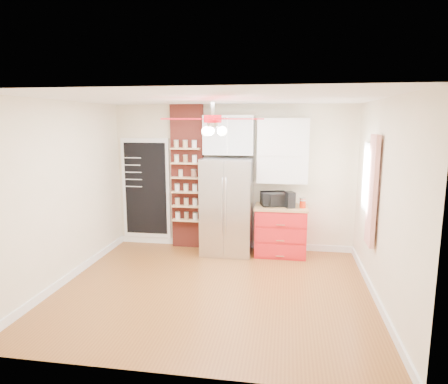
% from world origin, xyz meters
% --- Properties ---
extents(floor, '(4.50, 4.50, 0.00)m').
position_xyz_m(floor, '(0.00, 0.00, 0.00)').
color(floor, brown).
rests_on(floor, ground).
extents(ceiling, '(4.50, 4.50, 0.00)m').
position_xyz_m(ceiling, '(0.00, 0.00, 2.70)').
color(ceiling, white).
rests_on(ceiling, wall_back).
extents(wall_back, '(4.50, 0.02, 2.70)m').
position_xyz_m(wall_back, '(0.00, 2.00, 1.35)').
color(wall_back, beige).
rests_on(wall_back, floor).
extents(wall_front, '(4.50, 0.02, 2.70)m').
position_xyz_m(wall_front, '(0.00, -2.00, 1.35)').
color(wall_front, beige).
rests_on(wall_front, floor).
extents(wall_left, '(0.02, 4.00, 2.70)m').
position_xyz_m(wall_left, '(-2.25, 0.00, 1.35)').
color(wall_left, beige).
rests_on(wall_left, floor).
extents(wall_right, '(0.02, 4.00, 2.70)m').
position_xyz_m(wall_right, '(2.25, 0.00, 1.35)').
color(wall_right, beige).
rests_on(wall_right, floor).
extents(chalkboard, '(0.95, 0.05, 1.95)m').
position_xyz_m(chalkboard, '(-1.70, 1.96, 1.10)').
color(chalkboard, white).
rests_on(chalkboard, wall_back).
extents(brick_pillar, '(0.60, 0.16, 2.70)m').
position_xyz_m(brick_pillar, '(-0.85, 1.92, 1.35)').
color(brick_pillar, maroon).
rests_on(brick_pillar, floor).
extents(fridge, '(0.90, 0.70, 1.75)m').
position_xyz_m(fridge, '(-0.05, 1.63, 0.88)').
color(fridge, '#AAAAAF').
rests_on(fridge, floor).
extents(upper_glass_cabinet, '(0.90, 0.35, 0.70)m').
position_xyz_m(upper_glass_cabinet, '(-0.05, 1.82, 2.15)').
color(upper_glass_cabinet, white).
rests_on(upper_glass_cabinet, wall_back).
extents(red_cabinet, '(0.94, 0.64, 0.90)m').
position_xyz_m(red_cabinet, '(0.92, 1.68, 0.45)').
color(red_cabinet, red).
rests_on(red_cabinet, floor).
extents(upper_shelf_unit, '(0.90, 0.30, 1.15)m').
position_xyz_m(upper_shelf_unit, '(0.92, 1.85, 1.88)').
color(upper_shelf_unit, white).
rests_on(upper_shelf_unit, wall_back).
extents(window, '(0.04, 0.75, 1.05)m').
position_xyz_m(window, '(2.23, 0.90, 1.55)').
color(window, white).
rests_on(window, wall_right).
extents(curtain, '(0.06, 0.40, 1.55)m').
position_xyz_m(curtain, '(2.18, 0.35, 1.45)').
color(curtain, red).
rests_on(curtain, wall_right).
extents(ceiling_fan, '(1.40, 1.40, 0.44)m').
position_xyz_m(ceiling_fan, '(0.00, 0.00, 2.42)').
color(ceiling_fan, silver).
rests_on(ceiling_fan, ceiling).
extents(toaster_oven, '(0.52, 0.42, 0.25)m').
position_xyz_m(toaster_oven, '(0.79, 1.70, 1.03)').
color(toaster_oven, black).
rests_on(toaster_oven, red_cabinet).
extents(coffee_maker, '(0.21, 0.23, 0.28)m').
position_xyz_m(coffee_maker, '(1.07, 1.59, 1.04)').
color(coffee_maker, black).
rests_on(coffee_maker, red_cabinet).
extents(canister_left, '(0.14, 0.14, 0.13)m').
position_xyz_m(canister_left, '(1.29, 1.60, 0.96)').
color(canister_left, '#B9240A').
rests_on(canister_left, red_cabinet).
extents(canister_right, '(0.11, 0.11, 0.15)m').
position_xyz_m(canister_right, '(1.29, 1.68, 0.98)').
color(canister_right, '#B62B0A').
rests_on(canister_right, red_cabinet).
extents(pantry_jar_oats, '(0.10, 0.10, 0.13)m').
position_xyz_m(pantry_jar_oats, '(-0.95, 1.79, 1.44)').
color(pantry_jar_oats, beige).
rests_on(pantry_jar_oats, brick_pillar).
extents(pantry_jar_beans, '(0.13, 0.13, 0.14)m').
position_xyz_m(pantry_jar_beans, '(-0.69, 1.77, 1.44)').
color(pantry_jar_beans, '#895946').
rests_on(pantry_jar_beans, brick_pillar).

